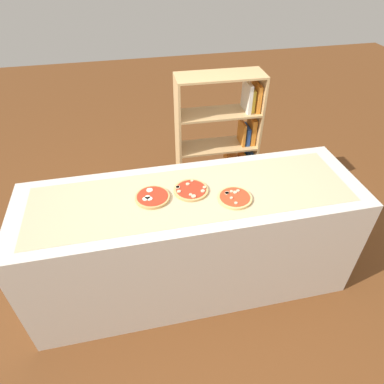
{
  "coord_description": "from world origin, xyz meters",
  "views": [
    {
      "loc": [
        -0.37,
        -1.71,
        2.37
      ],
      "look_at": [
        0.0,
        0.0,
        0.95
      ],
      "focal_mm": 31.34,
      "sensor_mm": 36.0,
      "label": 1
    }
  ],
  "objects_px": {
    "pizza_mushroom_1": "(191,190)",
    "bookshelf": "(227,149)",
    "pizza_mozzarella_0": "(152,197)",
    "pizza_mushroom_2": "(235,198)"
  },
  "relations": [
    {
      "from": "pizza_mushroom_1",
      "to": "bookshelf",
      "type": "xyz_separation_m",
      "value": [
        0.56,
        0.92,
        -0.3
      ]
    },
    {
      "from": "pizza_mozzarella_0",
      "to": "pizza_mushroom_1",
      "type": "height_order",
      "value": "pizza_mozzarella_0"
    },
    {
      "from": "pizza_mozzarella_0",
      "to": "pizza_mushroom_2",
      "type": "bearing_deg",
      "value": -12.59
    },
    {
      "from": "pizza_mushroom_1",
      "to": "bookshelf",
      "type": "relative_size",
      "value": 0.17
    },
    {
      "from": "bookshelf",
      "to": "pizza_mushroom_1",
      "type": "bearing_deg",
      "value": -121.13
    },
    {
      "from": "pizza_mushroom_1",
      "to": "bookshelf",
      "type": "bearing_deg",
      "value": 58.87
    },
    {
      "from": "pizza_mozzarella_0",
      "to": "pizza_mushroom_1",
      "type": "xyz_separation_m",
      "value": [
        0.27,
        0.02,
        -0.0
      ]
    },
    {
      "from": "pizza_mozzarella_0",
      "to": "pizza_mushroom_1",
      "type": "distance_m",
      "value": 0.27
    },
    {
      "from": "pizza_mushroom_2",
      "to": "bookshelf",
      "type": "xyz_separation_m",
      "value": [
        0.29,
        1.06,
        -0.3
      ]
    },
    {
      "from": "pizza_mozzarella_0",
      "to": "pizza_mushroom_2",
      "type": "distance_m",
      "value": 0.55
    }
  ]
}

